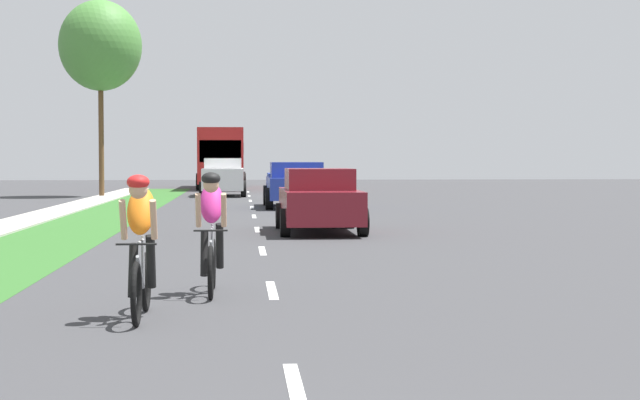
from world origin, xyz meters
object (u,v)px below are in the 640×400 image
object	(u,v)px
sedan_maroon	(319,200)
street_tree_far	(100,46)
cyclist_lead	(141,245)
bus_red	(222,155)
pickup_blue	(295,185)
suv_white	(223,176)
cyclist_trailing	(212,232)

from	to	relation	value
sedan_maroon	street_tree_far	size ratio (longest dim) A/B	0.47
cyclist_lead	bus_red	bearing A→B (deg)	89.99
street_tree_far	bus_red	bearing A→B (deg)	67.29
bus_red	pickup_blue	bearing A→B (deg)	-82.63
sedan_maroon	suv_white	distance (m)	23.37
sedan_maroon	suv_white	size ratio (longest dim) A/B	0.91
cyclist_trailing	pickup_blue	bearing A→B (deg)	84.06
bus_red	sedan_maroon	bearing A→B (deg)	-85.24
cyclist_lead	sedan_maroon	size ratio (longest dim) A/B	0.40
sedan_maroon	bus_red	bearing A→B (deg)	94.76
sedan_maroon	street_tree_far	distance (m)	24.96
cyclist_trailing	street_tree_far	distance (m)	34.42
cyclist_trailing	street_tree_far	xyz separation A→B (m)	(-6.05, 33.32, 6.16)
pickup_blue	bus_red	world-z (taller)	bus_red
cyclist_trailing	suv_white	distance (m)	33.83
bus_red	street_tree_far	bearing A→B (deg)	-112.71
bus_red	street_tree_far	size ratio (longest dim) A/B	1.28
pickup_blue	bus_red	bearing A→B (deg)	97.37
pickup_blue	cyclist_trailing	bearing A→B (deg)	-95.94
pickup_blue	bus_red	size ratio (longest dim) A/B	0.44
pickup_blue	cyclist_lead	bearing A→B (deg)	-97.13
cyclist_trailing	bus_red	distance (m)	46.12
cyclist_lead	street_tree_far	bearing A→B (deg)	98.63
cyclist_lead	suv_white	distance (m)	35.71
cyclist_trailing	sedan_maroon	size ratio (longest dim) A/B	0.40
suv_white	cyclist_trailing	bearing A→B (deg)	-89.26
pickup_blue	street_tree_far	xyz separation A→B (m)	(-8.40, 10.79, 6.14)
cyclist_trailing	bus_red	size ratio (longest dim) A/B	0.15
sedan_maroon	pickup_blue	distance (m)	11.92
cyclist_trailing	suv_white	world-z (taller)	suv_white
cyclist_lead	pickup_blue	distance (m)	24.61
cyclist_lead	pickup_blue	xyz separation A→B (m)	(3.06, 24.42, 0.02)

